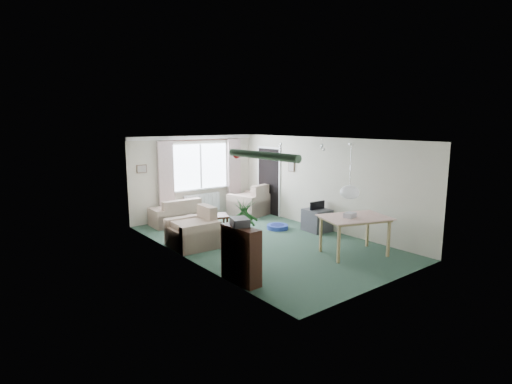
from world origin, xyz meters
TOP-DOWN VIEW (x-y plane):
  - ground at (0.00, 0.00)m, footprint 6.50×6.50m
  - window at (0.20, 3.23)m, footprint 1.80×0.03m
  - curtain_rod at (0.20, 3.15)m, footprint 2.60×0.03m
  - curtain_left at (-0.95, 3.13)m, footprint 0.45×0.08m
  - curtain_right at (1.35, 3.13)m, footprint 0.45×0.08m
  - radiator at (0.20, 3.19)m, footprint 1.20×0.10m
  - doorway at (1.99, 2.20)m, footprint 0.03×0.95m
  - pendant_lamp at (0.20, -2.30)m, footprint 0.36×0.36m
  - tinsel_garland at (-1.92, -2.30)m, footprint 1.60×1.60m
  - bauble_cluster_a at (1.30, 0.90)m, footprint 0.20×0.20m
  - bauble_cluster_b at (1.60, -0.30)m, footprint 0.20×0.20m
  - wall_picture_back at (-1.60, 3.23)m, footprint 0.28×0.03m
  - wall_picture_right at (1.98, 1.20)m, footprint 0.03×0.24m
  - sofa at (-0.82, 2.75)m, footprint 1.48×0.82m
  - armchair_corner at (1.48, 2.49)m, footprint 1.25×1.21m
  - armchair_left at (-1.50, 0.71)m, footprint 1.00×1.05m
  - coffee_table at (-0.61, 1.49)m, footprint 1.13×0.88m
  - photo_frame at (-0.54, 1.46)m, footprint 0.12×0.04m
  - bookshelf at (-1.84, -1.62)m, footprint 0.31×0.83m
  - hifi_box at (-1.82, -1.56)m, footprint 0.38×0.42m
  - houseplant at (-1.22, -0.89)m, footprint 0.70×0.70m
  - dining_table at (0.94, -1.87)m, footprint 1.49×1.23m
  - gift_box at (0.81, -1.85)m, footprint 0.28×0.22m
  - tv_cube at (1.70, -0.09)m, footprint 0.61×0.66m
  - pet_bed at (1.01, 0.67)m, footprint 0.67×0.67m

SIDE VIEW (x-z plane):
  - ground at x=0.00m, z-range 0.00..0.00m
  - pet_bed at x=1.01m, z-range 0.00..0.11m
  - coffee_table at x=-0.61m, z-range 0.00..0.45m
  - tv_cube at x=1.70m, z-range 0.00..0.57m
  - sofa at x=-0.82m, z-range 0.00..0.72m
  - dining_table at x=0.94m, z-range 0.00..0.80m
  - radiator at x=0.20m, z-range 0.12..0.68m
  - armchair_left at x=-1.50m, z-range 0.00..0.90m
  - armchair_corner at x=1.48m, z-range 0.00..0.94m
  - bookshelf at x=-1.84m, z-range 0.00..1.00m
  - photo_frame at x=-0.54m, z-range 0.45..0.61m
  - houseplant at x=-1.22m, z-range 0.00..1.31m
  - gift_box at x=0.81m, z-range 0.80..0.92m
  - doorway at x=1.99m, z-range 0.00..2.00m
  - hifi_box at x=-1.82m, z-range 1.00..1.14m
  - curtain_left at x=-0.95m, z-range 0.27..2.27m
  - curtain_right at x=1.35m, z-range 0.27..2.27m
  - pendant_lamp at x=0.20m, z-range 1.30..1.66m
  - window at x=0.20m, z-range 0.85..2.15m
  - wall_picture_back at x=-1.60m, z-range 1.44..1.66m
  - wall_picture_right at x=1.98m, z-range 1.40..1.70m
  - bauble_cluster_a at x=1.30m, z-range 2.12..2.32m
  - bauble_cluster_b at x=1.60m, z-range 2.12..2.32m
  - curtain_rod at x=0.20m, z-range 2.25..2.29m
  - tinsel_garland at x=-1.92m, z-range 2.22..2.34m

